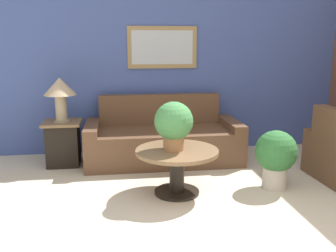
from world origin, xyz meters
The scene contains 7 objects.
wall_back centered at (-0.01, 3.29, 1.30)m, with size 6.81×0.09×2.60m.
couch_main centered at (-0.35, 2.73, 0.29)m, with size 2.10×0.94×0.88m.
coffee_table centered at (-0.35, 1.53, 0.36)m, with size 0.89×0.89×0.50m.
side_table centered at (-1.69, 2.72, 0.30)m, with size 0.49×0.49×0.59m.
table_lamp centered at (-1.69, 2.72, 1.01)m, with size 0.42×0.42×0.58m.
potted_plant_on_table centered at (-0.38, 1.52, 0.79)m, with size 0.41×0.41×0.52m.
potted_plant_floor centered at (0.77, 1.53, 0.39)m, with size 0.47×0.47×0.67m.
Camera 1 is at (-0.98, -2.26, 1.61)m, focal length 40.00 mm.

